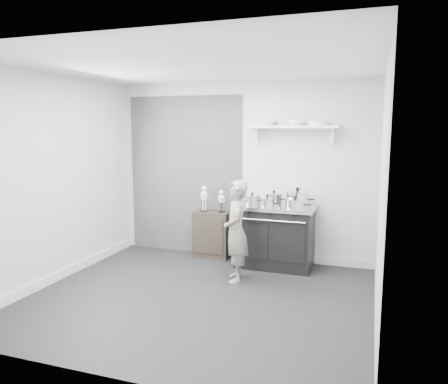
% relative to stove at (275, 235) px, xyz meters
% --- Properties ---
extents(ground, '(4.00, 4.00, 0.00)m').
position_rel_stove_xyz_m(ground, '(-0.61, -1.48, -0.46)').
color(ground, black).
rests_on(ground, ground).
extents(room_shell, '(4.02, 3.62, 2.71)m').
position_rel_stove_xyz_m(room_shell, '(-0.70, -1.33, 1.18)').
color(room_shell, '#B1B0AE').
rests_on(room_shell, ground).
extents(wall_shelf, '(1.30, 0.26, 0.24)m').
position_rel_stove_xyz_m(wall_shelf, '(0.19, 0.20, 1.55)').
color(wall_shelf, white).
rests_on(wall_shelf, room_shell).
extents(stove, '(1.13, 0.71, 0.91)m').
position_rel_stove_xyz_m(stove, '(0.00, 0.00, 0.00)').
color(stove, black).
rests_on(stove, ground).
extents(side_cabinet, '(0.55, 0.32, 0.72)m').
position_rel_stove_xyz_m(side_cabinet, '(-1.02, 0.13, -0.10)').
color(side_cabinet, black).
rests_on(side_cabinet, ground).
extents(child, '(0.46, 0.57, 1.34)m').
position_rel_stove_xyz_m(child, '(-0.35, -0.77, 0.21)').
color(child, gray).
rests_on(child, ground).
extents(pot_front_left, '(0.31, 0.22, 0.18)m').
position_rel_stove_xyz_m(pot_front_left, '(-0.32, -0.10, 0.52)').
color(pot_front_left, silver).
rests_on(pot_front_left, stove).
extents(pot_back_left, '(0.34, 0.25, 0.20)m').
position_rel_stove_xyz_m(pot_back_left, '(-0.05, 0.10, 0.53)').
color(pot_back_left, silver).
rests_on(pot_back_left, stove).
extents(pot_back_right, '(0.42, 0.33, 0.26)m').
position_rel_stove_xyz_m(pot_back_right, '(0.30, 0.08, 0.55)').
color(pot_back_right, silver).
rests_on(pot_back_right, stove).
extents(pot_front_right, '(0.35, 0.27, 0.18)m').
position_rel_stove_xyz_m(pot_front_right, '(0.31, -0.19, 0.52)').
color(pot_front_right, silver).
rests_on(pot_front_right, stove).
extents(pot_front_center, '(0.30, 0.21, 0.17)m').
position_rel_stove_xyz_m(pot_front_center, '(-0.08, -0.18, 0.52)').
color(pot_front_center, silver).
rests_on(pot_front_center, stove).
extents(skeleton_full, '(0.13, 0.08, 0.46)m').
position_rel_stove_xyz_m(skeleton_full, '(-1.15, 0.13, 0.49)').
color(skeleton_full, silver).
rests_on(skeleton_full, side_cabinet).
extents(skeleton_torso, '(0.11, 0.07, 0.40)m').
position_rel_stove_xyz_m(skeleton_torso, '(-0.87, 0.13, 0.46)').
color(skeleton_torso, silver).
rests_on(skeleton_torso, side_cabinet).
extents(bowl_large, '(0.28, 0.28, 0.07)m').
position_rel_stove_xyz_m(bowl_large, '(-0.19, 0.19, 1.62)').
color(bowl_large, white).
rests_on(bowl_large, wall_shelf).
extents(bowl_small, '(0.23, 0.23, 0.07)m').
position_rel_stove_xyz_m(bowl_small, '(0.24, 0.19, 1.62)').
color(bowl_small, white).
rests_on(bowl_small, wall_shelf).
extents(plate_stack, '(0.27, 0.27, 0.06)m').
position_rel_stove_xyz_m(plate_stack, '(0.54, 0.19, 1.61)').
color(plate_stack, white).
rests_on(plate_stack, wall_shelf).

